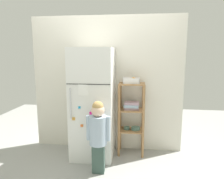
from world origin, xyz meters
name	(u,v)px	position (x,y,z in m)	size (l,w,h in m)	color
ground_plane	(104,156)	(0.00, 0.00, 0.00)	(6.00, 6.00, 0.00)	#999993
kitchen_wall_back	(107,84)	(0.00, 0.33, 1.08)	(2.42, 0.03, 2.15)	silver
refrigerator	(93,104)	(-0.16, 0.02, 0.83)	(0.61, 0.60, 1.65)	white
child_standing	(98,130)	(0.00, -0.44, 0.59)	(0.31, 0.23, 0.97)	#384F46
pantry_shelf_unit	(131,113)	(0.41, 0.16, 0.66)	(0.40, 0.29, 1.12)	#9E7247
fruit_bin	(133,81)	(0.42, 0.16, 1.16)	(0.25, 0.17, 0.09)	white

